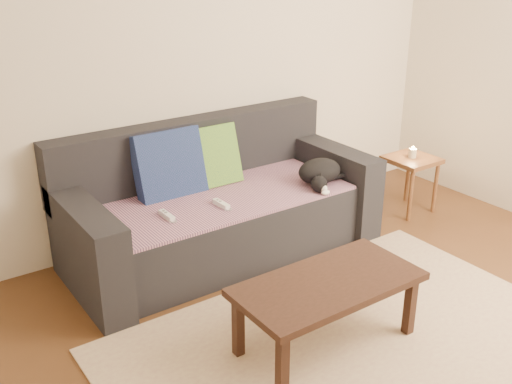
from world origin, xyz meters
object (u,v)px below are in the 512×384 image
Objects in this scene: sofa at (219,209)px; coffee_table at (328,289)px; side_table at (411,167)px; cat at (320,172)px; wii_remote_b at (221,204)px; wii_remote_a at (167,215)px.

sofa is 2.14× the size of coffee_table.
sofa is 4.70× the size of side_table.
sofa is at bearing 85.15° from coffee_table.
cat is 1.24m from coffee_table.
sofa is 14.00× the size of wii_remote_b.
wii_remote_b is 0.15× the size of coffee_table.
sofa reaches higher than coffee_table.
cat is at bearing -23.00° from sofa.
coffee_table is at bearing -142.24° from cat.
coffee_table is at bearing 178.08° from wii_remote_b.
cat is 0.88× the size of side_table.
cat reaches higher than wii_remote_b.
sofa reaches higher than wii_remote_a.
wii_remote_a is 0.34× the size of side_table.
cat is at bearing 51.77° from coffee_table.
side_table is (1.59, -0.29, 0.06)m from sofa.
side_table is at bearing -94.58° from wii_remote_b.
coffee_table is (-0.76, -0.96, -0.18)m from cat.
wii_remote_b is at bearing 161.88° from cat.
wii_remote_a is at bearing 109.33° from coffee_table.
side_table is at bearing -10.17° from sofa.
wii_remote_b is 1.71m from side_table.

